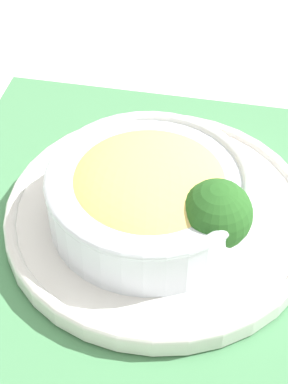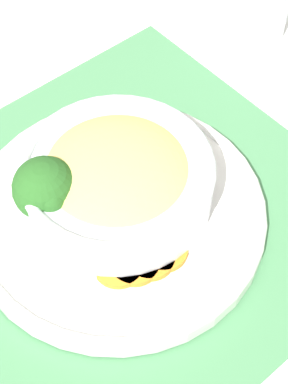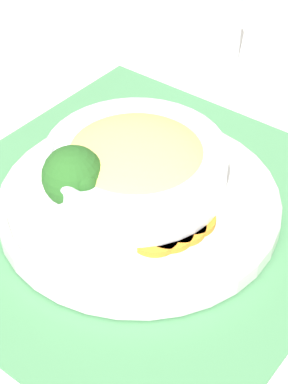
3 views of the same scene
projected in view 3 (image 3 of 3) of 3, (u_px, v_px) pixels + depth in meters
The scene contains 10 objects.
ground_plane at pixel (139, 212), 0.65m from camera, with size 4.00×4.00×0.00m, color white.
placemat at pixel (139, 210), 0.64m from camera, with size 0.46×0.48×0.00m.
plate at pixel (139, 200), 0.64m from camera, with size 0.28×0.28×0.02m.
bowl at pixel (136, 164), 0.62m from camera, with size 0.18×0.18×0.06m.
broccoli_floret at pixel (74, 178), 0.59m from camera, with size 0.06×0.06×0.07m.
carrot_slice_near at pixel (155, 237), 0.59m from camera, with size 0.05×0.05×0.01m.
carrot_slice_middle at pixel (169, 234), 0.59m from camera, with size 0.05×0.05×0.01m.
carrot_slice_far at pixel (182, 228), 0.60m from camera, with size 0.05×0.05×0.01m.
carrot_slice_extra at pixel (192, 220), 0.60m from camera, with size 0.05×0.05×0.01m.
water_glass at pixel (218, 29), 0.85m from camera, with size 0.06×0.06×0.11m.
Camera 3 is at (-0.24, 0.41, 0.44)m, focal length 60.00 mm.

